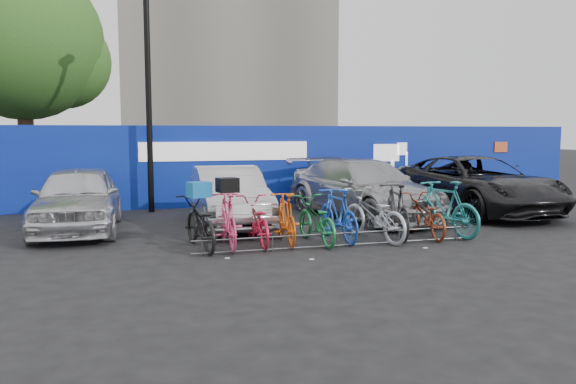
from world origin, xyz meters
name	(u,v)px	position (x,y,z in m)	size (l,w,h in m)	color
ground	(327,242)	(0.00, 0.00, 0.00)	(100.00, 100.00, 0.00)	black
hoarding	(259,166)	(0.01, 6.00, 1.20)	(22.00, 0.18, 2.40)	#0A2A93
tree	(30,45)	(-6.77, 10.06, 5.07)	(5.40, 5.20, 7.80)	#382314
lamppost	(148,93)	(-3.20, 5.40, 3.27)	(0.25, 0.50, 6.11)	black
bike_rack	(338,239)	(0.00, -0.60, 0.16)	(5.60, 0.03, 0.30)	#595B60
car_0	(78,198)	(-4.90, 2.74, 0.74)	(1.74, 4.33, 1.48)	silver
car_1	(229,196)	(-1.54, 2.56, 0.70)	(1.47, 4.22, 1.39)	#B2B3B7
car_2	(363,188)	(2.04, 2.82, 0.76)	(2.12, 5.22, 1.51)	#A1A2A6
car_3	(475,185)	(5.34, 2.75, 0.78)	(2.58, 5.59, 1.55)	black
bike_0	(200,223)	(-2.56, 0.03, 0.50)	(0.66, 1.89, 0.99)	black
bike_1	(228,220)	(-2.03, -0.01, 0.54)	(0.51, 1.79, 1.08)	#E74174
bike_2	(256,221)	(-1.43, 0.14, 0.47)	(0.63, 1.80, 0.95)	#B61633
bike_3	(286,218)	(-0.85, 0.05, 0.52)	(0.48, 1.71, 1.03)	#D8550E
bike_4	(316,220)	(-0.27, -0.08, 0.47)	(0.62, 1.79, 0.94)	#187239
bike_5	(338,215)	(0.24, 0.03, 0.54)	(0.51, 1.81, 1.09)	blue
bike_6	(373,215)	(0.98, -0.08, 0.53)	(0.70, 2.00, 1.05)	#AEB1B7
bike_7	(396,210)	(1.56, 0.05, 0.58)	(0.54, 1.93, 1.16)	black
bike_8	(425,216)	(2.16, -0.08, 0.46)	(0.61, 1.75, 0.92)	maroon
bike_9	(444,208)	(2.63, -0.05, 0.60)	(0.56, 2.00, 1.20)	#21777B
cargo_crate	(199,190)	(-2.56, 0.03, 1.14)	(0.40, 0.31, 0.29)	#1163B2
cargo_topcase	(227,185)	(-2.03, -0.01, 1.21)	(0.38, 0.34, 0.28)	black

